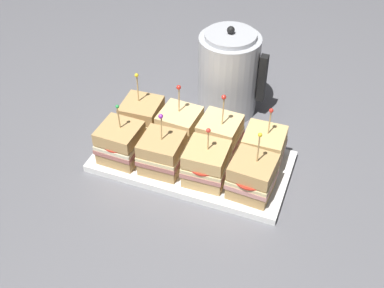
% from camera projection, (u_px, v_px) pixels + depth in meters
% --- Properties ---
extents(ground_plane, '(6.00, 6.00, 0.00)m').
position_uv_depth(ground_plane, '(192.00, 164.00, 1.21)').
color(ground_plane, slate).
extents(serving_platter, '(0.48, 0.24, 0.02)m').
position_uv_depth(serving_platter, '(192.00, 161.00, 1.20)').
color(serving_platter, white).
rests_on(serving_platter, ground_plane).
extents(sandwich_front_far_left, '(0.10, 0.10, 0.16)m').
position_uv_depth(sandwich_front_far_left, '(120.00, 143.00, 1.17)').
color(sandwich_front_far_left, tan).
rests_on(sandwich_front_far_left, serving_platter).
extents(sandwich_front_center_left, '(0.10, 0.10, 0.16)m').
position_uv_depth(sandwich_front_center_left, '(162.00, 153.00, 1.14)').
color(sandwich_front_center_left, tan).
rests_on(sandwich_front_center_left, serving_platter).
extents(sandwich_front_center_right, '(0.10, 0.10, 0.15)m').
position_uv_depth(sandwich_front_center_right, '(206.00, 164.00, 1.11)').
color(sandwich_front_center_right, tan).
rests_on(sandwich_front_center_right, serving_platter).
extents(sandwich_front_far_right, '(0.10, 0.11, 0.18)m').
position_uv_depth(sandwich_front_far_right, '(252.00, 177.00, 1.08)').
color(sandwich_front_far_right, tan).
rests_on(sandwich_front_far_right, serving_platter).
extents(sandwich_back_far_left, '(0.10, 0.10, 0.17)m').
position_uv_depth(sandwich_back_far_left, '(142.00, 118.00, 1.24)').
color(sandwich_back_far_left, tan).
rests_on(sandwich_back_far_left, serving_platter).
extents(sandwich_back_center_left, '(0.10, 0.10, 0.17)m').
position_uv_depth(sandwich_back_center_left, '(180.00, 126.00, 1.22)').
color(sandwich_back_center_left, '#DBB77A').
rests_on(sandwich_back_center_left, serving_platter).
extents(sandwich_back_center_right, '(0.10, 0.10, 0.18)m').
position_uv_depth(sandwich_back_center_right, '(220.00, 136.00, 1.19)').
color(sandwich_back_center_right, '#DBB77A').
rests_on(sandwich_back_center_right, serving_platter).
extents(sandwich_back_far_right, '(0.10, 0.10, 0.16)m').
position_uv_depth(sandwich_back_far_right, '(263.00, 148.00, 1.16)').
color(sandwich_back_far_right, tan).
rests_on(sandwich_back_far_right, serving_platter).
extents(kettle_steel, '(0.19, 0.16, 0.26)m').
position_uv_depth(kettle_steel, '(229.00, 74.00, 1.30)').
color(kettle_steel, '#B7BABF').
rests_on(kettle_steel, ground_plane).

